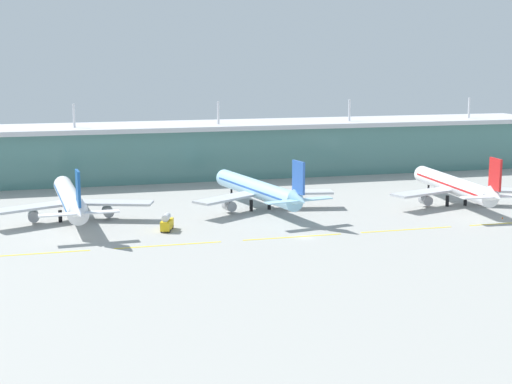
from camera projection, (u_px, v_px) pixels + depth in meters
name	position (u px, v px, depth m)	size (l,w,h in m)	color
ground_plane	(304.00, 237.00, 207.15)	(600.00, 600.00, 0.00)	#9E9E99
terminal_building	(216.00, 149.00, 311.65)	(288.00, 34.00, 30.71)	slate
airliner_near	(70.00, 199.00, 227.29)	(48.72, 62.69, 18.90)	white
airliner_middle	(258.00, 190.00, 243.72)	(47.93, 61.49, 18.90)	#9ED1EA
airliner_far	(455.00, 186.00, 250.88)	(48.71, 60.25, 18.90)	white
taxiway_stripe_west	(33.00, 254.00, 189.67)	(28.00, 0.70, 0.04)	yellow
taxiway_stripe_mid_west	(168.00, 245.00, 198.52)	(28.00, 0.70, 0.04)	yellow
taxiway_stripe_centre	(293.00, 237.00, 207.38)	(28.00, 0.70, 0.04)	yellow
taxiway_stripe_mid_east	(407.00, 230.00, 216.23)	(28.00, 0.70, 0.04)	yellow
taxiway_stripe_east	(512.00, 223.00, 225.09)	(28.00, 0.70, 0.04)	yellow
fuel_truck	(167.00, 223.00, 214.84)	(4.83, 7.65, 4.95)	gold
safety_cone_left_wingtip	(502.00, 218.00, 230.60)	(0.56, 0.56, 0.70)	orange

